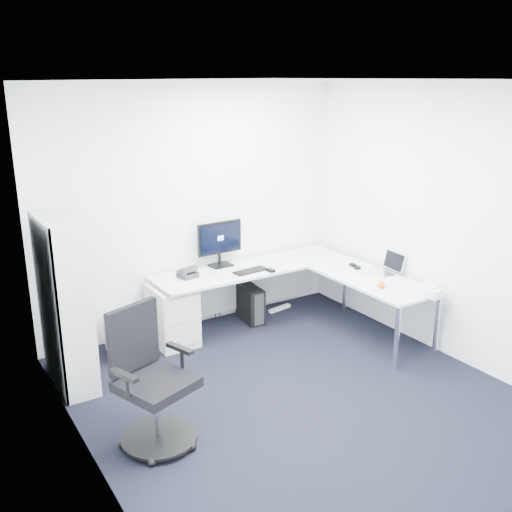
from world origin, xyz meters
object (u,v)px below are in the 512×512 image
monitor (220,244)px  laptop (380,264)px  bookshelf (65,303)px  task_chair (156,380)px  l_desk (270,304)px

monitor → laptop: bearing=-44.0°
bookshelf → task_chair: size_ratio=1.45×
l_desk → monitor: monitor is taller
l_desk → monitor: (-0.32, 0.54, 0.61)m
bookshelf → laptop: bookshelf is taller
laptop → l_desk: bearing=154.6°
task_chair → laptop: 2.95m
bookshelf → laptop: 3.26m
monitor → bookshelf: bearing=-168.3°
task_chair → monitor: bearing=30.0°
l_desk → bookshelf: size_ratio=1.48×
laptop → task_chair: bearing=-161.5°
bookshelf → task_chair: (0.32, -1.31, -0.25)m
l_desk → monitor: size_ratio=4.24×
bookshelf → l_desk: bearing=-1.3°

